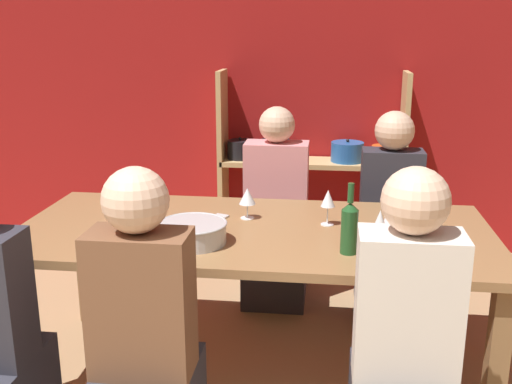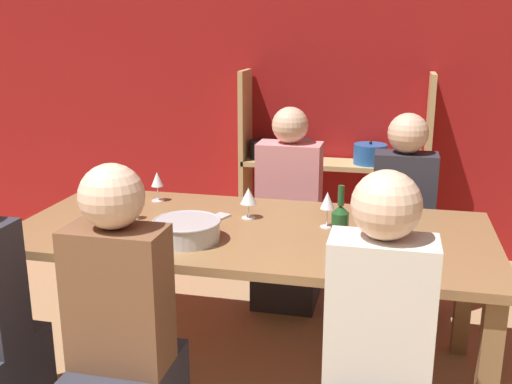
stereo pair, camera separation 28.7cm
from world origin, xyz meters
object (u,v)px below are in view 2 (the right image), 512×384
person_far_a (401,242)px  cell_phone (217,218)px  wine_bottle_green (340,229)px  wine_glass_empty_a (248,197)px  mixing_bowl (187,229)px  person_far_b (288,230)px  wine_glass_white_b (131,197)px  wine_glass_red_d (327,202)px  wine_glass_white_a (157,180)px  wine_glass_red_c (387,219)px  dining_table (251,245)px  person_near_c (123,367)px  shelf_unit (335,191)px  wine_glass_red_a (121,180)px  wine_glass_red_b (372,227)px

person_far_a → cell_phone: bearing=36.5°
wine_bottle_green → wine_glass_empty_a: (-0.48, 0.41, -0.01)m
mixing_bowl → person_far_b: (0.27, 1.09, -0.35)m
person_far_a → wine_glass_white_b: bearing=30.4°
person_far_a → wine_glass_red_d: bearing=61.8°
wine_glass_white_a → person_far_a: (1.31, 0.44, -0.40)m
wine_bottle_green → cell_phone: size_ratio=1.84×
wine_bottle_green → wine_glass_red_d: size_ratio=1.75×
wine_glass_red_c → wine_glass_empty_a: 0.71m
wine_glass_white_b → dining_table: bearing=0.0°
mixing_bowl → wine_glass_white_b: 0.44m
person_far_b → person_near_c: (-0.32, -1.68, 0.02)m
shelf_unit → wine_bottle_green: shelf_unit is taller
shelf_unit → wine_glass_red_d: shelf_unit is taller
wine_glass_white_b → mixing_bowl: bearing=-31.9°
cell_phone → person_far_a: size_ratio=0.14×
person_far_a → person_far_b: (-0.68, 0.09, -0.01)m
dining_table → wine_glass_red_a: bearing=157.6°
wine_glass_red_d → person_far_b: 0.93m
wine_glass_red_a → wine_glass_red_c: 1.50m
wine_glass_empty_a → person_far_b: person_far_b is taller
wine_glass_red_b → person_far_b: (-0.53, 1.08, -0.43)m
wine_bottle_green → wine_glass_red_c: size_ratio=1.78×
mixing_bowl → wine_bottle_green: wine_bottle_green is taller
dining_table → wine_glass_red_b: bearing=-20.7°
dining_table → wine_glass_white_b: wine_glass_white_b is taller
wine_glass_red_a → wine_glass_white_b: 0.40m
wine_bottle_green → wine_glass_white_a: bearing=150.2°
person_far_b → mixing_bowl: bearing=76.1°
mixing_bowl → wine_bottle_green: 0.68m
dining_table → wine_glass_white_b: size_ratio=14.02×
cell_phone → person_near_c: bearing=-95.4°
shelf_unit → wine_glass_empty_a: bearing=-100.4°
wine_glass_white_a → cell_phone: 0.47m
wine_glass_red_b → wine_glass_red_c: size_ratio=1.04×
wine_bottle_green → wine_glass_red_c: wine_bottle_green is taller
mixing_bowl → wine_glass_white_a: (-0.36, 0.56, 0.06)m
dining_table → cell_phone: 0.24m
wine_bottle_green → wine_glass_empty_a: wine_bottle_green is taller
wine_glass_red_a → wine_glass_white_a: bearing=-1.8°
wine_glass_red_a → person_far_b: (0.85, 0.53, -0.41)m
wine_glass_white_a → wine_glass_red_d: (0.95, -0.23, 0.01)m
shelf_unit → person_near_c: (-0.52, -2.50, -0.03)m
cell_phone → person_far_a: person_far_a is taller
wine_glass_red_c → cell_phone: 0.85m
shelf_unit → wine_glass_red_a: 1.74m
wine_glass_white_a → wine_glass_red_d: wine_glass_red_d is taller
wine_glass_red_b → person_far_a: (0.14, 0.98, -0.41)m
shelf_unit → wine_glass_red_c: shelf_unit is taller
wine_glass_red_a → cell_phone: bearing=-20.9°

